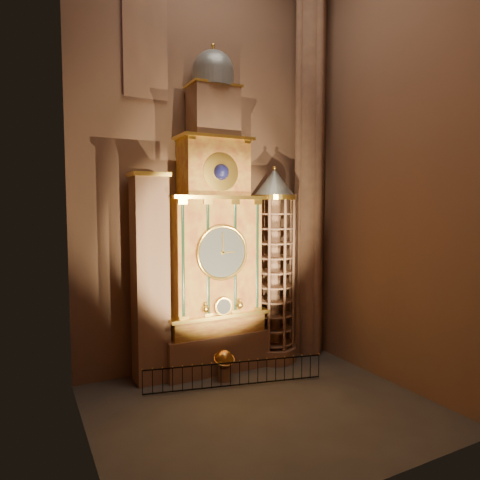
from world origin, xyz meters
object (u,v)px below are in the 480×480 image
astronomical_clock (214,244)px  portrait_tower (150,278)px  celestial_globe (224,362)px  iron_railing (235,374)px  stair_turret (274,267)px

astronomical_clock → portrait_tower: size_ratio=1.64×
portrait_tower → celestial_globe: 5.55m
astronomical_clock → iron_railing: bearing=-92.0°
stair_turret → celestial_globe: stair_turret is taller
portrait_tower → stair_turret: stair_turret is taller
astronomical_clock → iron_railing: astronomical_clock is taller
iron_railing → portrait_tower: bearing=141.7°
stair_turret → celestial_globe: size_ratio=7.04×
stair_turret → iron_railing: bearing=-147.0°
astronomical_clock → iron_railing: size_ratio=1.99×
portrait_tower → iron_railing: portrait_tower is taller
portrait_tower → stair_turret: (6.90, -0.28, 0.12)m
iron_railing → stair_turret: bearing=33.0°
astronomical_clock → iron_railing: (-0.09, -2.59, -6.04)m
astronomical_clock → stair_turret: bearing=-4.3°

